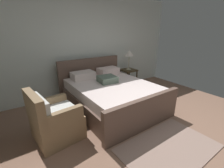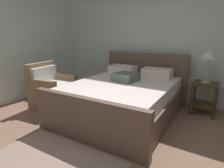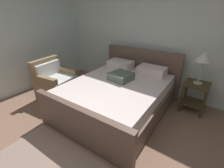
{
  "view_description": "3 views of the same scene",
  "coord_description": "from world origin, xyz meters",
  "px_view_note": "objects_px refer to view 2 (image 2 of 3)",
  "views": [
    {
      "loc": [
        -2.11,
        -1.37,
        1.79
      ],
      "look_at": [
        -0.44,
        1.14,
        0.73
      ],
      "focal_mm": 24.7,
      "sensor_mm": 36.0,
      "label": 1
    },
    {
      "loc": [
        1.29,
        -1.34,
        1.42
      ],
      "look_at": [
        -0.39,
        1.29,
        0.61
      ],
      "focal_mm": 29.71,
      "sensor_mm": 36.0,
      "label": 2
    },
    {
      "loc": [
        1.23,
        -0.8,
        1.85
      ],
      "look_at": [
        -0.29,
        1.3,
        0.63
      ],
      "focal_mm": 25.0,
      "sensor_mm": 36.0,
      "label": 3
    }
  ],
  "objects_px": {
    "bed": "(124,97)",
    "table_lamp_right": "(210,55)",
    "nightstand_right": "(205,93)",
    "armchair": "(52,90)"
  },
  "relations": [
    {
      "from": "nightstand_right",
      "to": "armchair",
      "type": "xyz_separation_m",
      "value": [
        -2.66,
        -1.28,
        -0.06
      ]
    },
    {
      "from": "nightstand_right",
      "to": "table_lamp_right",
      "type": "bearing_deg",
      "value": 0.0
    },
    {
      "from": "table_lamp_right",
      "to": "armchair",
      "type": "relative_size",
      "value": 0.68
    },
    {
      "from": "bed",
      "to": "table_lamp_right",
      "type": "xyz_separation_m",
      "value": [
        1.23,
        0.84,
        0.76
      ]
    },
    {
      "from": "nightstand_right",
      "to": "armchair",
      "type": "distance_m",
      "value": 2.95
    },
    {
      "from": "nightstand_right",
      "to": "armchair",
      "type": "height_order",
      "value": "armchair"
    },
    {
      "from": "bed",
      "to": "table_lamp_right",
      "type": "distance_m",
      "value": 1.67
    },
    {
      "from": "nightstand_right",
      "to": "table_lamp_right",
      "type": "relative_size",
      "value": 0.98
    },
    {
      "from": "table_lamp_right",
      "to": "armchair",
      "type": "xyz_separation_m",
      "value": [
        -2.66,
        -1.28,
        -0.75
      ]
    },
    {
      "from": "bed",
      "to": "nightstand_right",
      "type": "bearing_deg",
      "value": 34.17
    }
  ]
}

